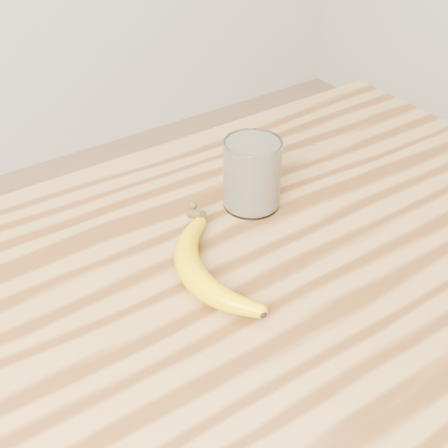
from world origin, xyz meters
TOP-DOWN VIEW (x-y plane):
  - table at (0.00, 0.00)m, footprint 1.20×0.80m
  - smoothie_glass at (0.11, 0.15)m, footprint 0.09×0.09m
  - banana at (-0.06, 0.04)m, footprint 0.17×0.31m

SIDE VIEW (x-z plane):
  - table at x=0.00m, z-range 0.32..1.22m
  - banana at x=-0.06m, z-range 0.90..0.94m
  - smoothie_glass at x=0.11m, z-range 0.90..1.01m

